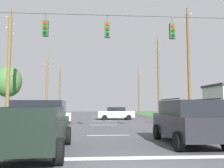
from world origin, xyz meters
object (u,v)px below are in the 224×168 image
at_px(utility_pole_far_right, 159,77).
at_px(utility_pole_distant_left, 60,91).
at_px(distant_car_oncoming, 48,115).
at_px(utility_pole_far_left, 9,68).
at_px(suv_black, 187,121).
at_px(utility_pole_distant_right, 47,85).
at_px(utility_pole_mid_right, 189,66).
at_px(pickup_truck, 37,127).
at_px(tree_roadside_far_right, 7,84).
at_px(overhead_signal_span, 104,63).
at_px(utility_pole_near_left, 139,92).
at_px(tree_roadside_right, 9,82).
at_px(distant_car_crossing_white, 116,113).

relative_size(utility_pole_far_right, utility_pole_distant_left, 1.25).
xyz_separation_m(distant_car_oncoming, utility_pole_far_left, (-3.07, -2.12, 4.22)).
height_order(suv_black, utility_pole_distant_right, utility_pole_distant_right).
relative_size(utility_pole_mid_right, utility_pole_distant_right, 1.19).
bearing_deg(utility_pole_distant_right, utility_pole_distant_left, 90.12).
xyz_separation_m(pickup_truck, utility_pole_mid_right, (10.97, 12.49, 4.49)).
relative_size(utility_pole_far_right, tree_roadside_far_right, 1.84).
height_order(utility_pole_far_right, utility_pole_distant_right, utility_pole_far_right).
height_order(suv_black, utility_pole_distant_left, utility_pole_distant_left).
relative_size(overhead_signal_span, tree_roadside_far_right, 2.48).
xyz_separation_m(utility_pole_near_left, tree_roadside_right, (-18.37, -21.22, -0.14)).
height_order(distant_car_oncoming, utility_pole_far_left, utility_pole_far_left).
xyz_separation_m(utility_pole_mid_right, utility_pole_distant_right, (-15.84, 13.03, -0.82)).
bearing_deg(overhead_signal_span, utility_pole_distant_right, 109.88).
distance_m(tree_roadside_right, tree_roadside_far_right, 5.71).
bearing_deg(pickup_truck, utility_pole_far_left, 114.59).
bearing_deg(pickup_truck, utility_pole_distant_left, 97.33).
xyz_separation_m(pickup_truck, utility_pole_distant_right, (-4.87, 25.52, 3.67)).
height_order(distant_car_oncoming, utility_pole_distant_right, utility_pole_distant_right).
distance_m(overhead_signal_span, suv_black, 5.82).
bearing_deg(utility_pole_distant_right, overhead_signal_span, -70.12).
xyz_separation_m(overhead_signal_span, distant_car_crossing_white, (1.95, 14.88, -3.48)).
bearing_deg(utility_pole_far_right, utility_pole_distant_left, 138.83).
xyz_separation_m(pickup_truck, utility_pole_near_left, (10.99, 38.65, 3.49)).
bearing_deg(utility_pole_far_left, suv_black, -41.33).
bearing_deg(overhead_signal_span, utility_pole_distant_left, 102.78).
xyz_separation_m(utility_pole_near_left, utility_pole_far_left, (-16.38, -26.87, 0.56)).
height_order(overhead_signal_span, distant_car_crossing_white, overhead_signal_span).
bearing_deg(distant_car_oncoming, utility_pole_far_left, -145.37).
bearing_deg(tree_roadside_far_right, overhead_signal_span, -56.22).
height_order(utility_pole_near_left, utility_pole_distant_left, utility_pole_distant_left).
relative_size(pickup_truck, utility_pole_far_left, 0.54).
bearing_deg(overhead_signal_span, suv_black, -41.16).
bearing_deg(utility_pole_distant_right, utility_pole_far_right, -5.47).
xyz_separation_m(suv_black, utility_pole_far_right, (4.85, 22.51, 4.65)).
relative_size(utility_pole_distant_left, tree_roadside_far_right, 1.47).
xyz_separation_m(distant_car_oncoming, utility_pole_mid_right, (13.29, -1.41, 4.67)).
bearing_deg(utility_pole_mid_right, utility_pole_far_left, -177.52).
distance_m(suv_black, distant_car_crossing_white, 18.16).
distance_m(pickup_truck, utility_pole_far_left, 13.57).
distance_m(pickup_truck, utility_pole_far_right, 26.88).
relative_size(suv_black, tree_roadside_far_right, 0.76).
relative_size(suv_black, utility_pole_far_left, 0.47).
height_order(suv_black, utility_pole_far_left, utility_pole_far_left).
distance_m(utility_pole_far_right, utility_pole_distant_left, 21.38).
xyz_separation_m(utility_pole_mid_right, utility_pole_far_right, (0.20, 11.49, 0.26)).
xyz_separation_m(suv_black, utility_pole_near_left, (4.67, 37.17, 3.39)).
relative_size(suv_black, distant_car_oncoming, 1.09).
distance_m(suv_black, utility_pole_mid_right, 12.73).
bearing_deg(distant_car_oncoming, tree_roadside_right, 145.14).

